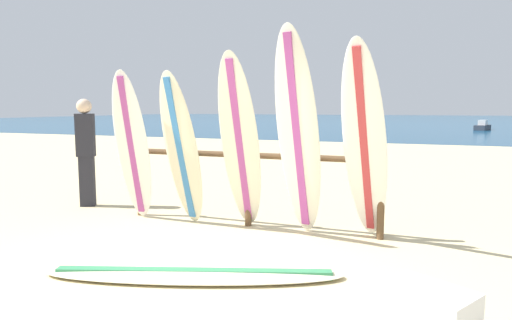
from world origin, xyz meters
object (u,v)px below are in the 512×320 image
object	(u,v)px
surfboard_leaning_far_left	(132,147)
cooler_box	(427,313)
surfboard_leaning_center_right	(365,145)
beachgoer_standing	(86,148)
surfboard_leaning_left	(181,150)
surfboard_rack	(248,172)
small_boat_offshore	(483,126)
surfboard_lying_on_sand	(193,273)
surfboard_leaning_center_left	(240,145)
surfboard_leaning_center	(298,134)

from	to	relation	value
surfboard_leaning_far_left	cooler_box	size ratio (longest dim) A/B	3.54
surfboard_leaning_center_right	beachgoer_standing	bearing A→B (deg)	173.33
surfboard_leaning_left	beachgoer_standing	xyz separation A→B (m)	(-2.09, 0.54, -0.08)
surfboard_rack	small_boat_offshore	bearing A→B (deg)	79.01
surfboard_leaning_left	surfboard_leaning_center_right	xyz separation A→B (m)	(2.42, 0.01, 0.13)
surfboard_rack	beachgoer_standing	bearing A→B (deg)	175.69
surfboard_leaning_left	surfboard_rack	bearing A→B (deg)	20.58
beachgoer_standing	surfboard_lying_on_sand	bearing A→B (deg)	-34.30
cooler_box	surfboard_leaning_center_right	bearing A→B (deg)	139.12
surfboard_lying_on_sand	small_boat_offshore	distance (m)	32.96
surfboard_leaning_center_left	cooler_box	bearing A→B (deg)	-41.17
surfboard_leaning_center_left	surfboard_leaning_center	distance (m)	0.75
surfboard_lying_on_sand	surfboard_leaning_center	bearing A→B (deg)	71.73
surfboard_leaning_left	cooler_box	bearing A→B (deg)	-32.80
surfboard_leaning_center_left	beachgoer_standing	bearing A→B (deg)	168.87
surfboard_leaning_center_left	surfboard_leaning_center_right	size ratio (longest dim) A/B	0.97
surfboard_leaning_center_right	small_boat_offshore	xyz separation A→B (m)	(4.35, 30.84, -0.92)
cooler_box	beachgoer_standing	bearing A→B (deg)	-176.56
surfboard_leaning_center	surfboard_rack	bearing A→B (deg)	161.68
cooler_box	surfboard_leaning_left	bearing A→B (deg)	176.72
surfboard_leaning_center	surfboard_leaning_center_right	xyz separation A→B (m)	(0.82, -0.05, -0.11)
surfboard_leaning_far_left	surfboard_lying_on_sand	bearing A→B (deg)	-41.02
surfboard_leaning_left	beachgoer_standing	world-z (taller)	surfboard_leaning_left
surfboard_leaning_center_left	surfboard_lying_on_sand	xyz separation A→B (m)	(0.17, -1.56, -1.11)
surfboard_leaning_far_left	beachgoer_standing	bearing A→B (deg)	157.28
surfboard_leaning_center_right	surfboard_lying_on_sand	size ratio (longest dim) A/B	0.81
surfboard_leaning_center_left	small_boat_offshore	size ratio (longest dim) A/B	0.92
surfboard_leaning_far_left	beachgoer_standing	distance (m)	1.42
small_boat_offshore	surfboard_rack	bearing A→B (deg)	-100.99
surfboard_leaning_far_left	cooler_box	world-z (taller)	surfboard_leaning_far_left
surfboard_leaning_left	cooler_box	xyz separation A→B (m)	(3.15, -2.03, -0.87)
surfboard_leaning_left	surfboard_lying_on_sand	xyz separation A→B (m)	(1.05, -1.61, -1.01)
surfboard_leaning_left	beachgoer_standing	bearing A→B (deg)	165.61
surfboard_leaning_far_left	surfboard_leaning_left	world-z (taller)	surfboard_leaning_far_left
surfboard_leaning_center_right	small_boat_offshore	world-z (taller)	surfboard_leaning_center_right
surfboard_leaning_center_left	surfboard_lying_on_sand	world-z (taller)	surfboard_leaning_center_left
surfboard_rack	surfboard_leaning_center_right	distance (m)	1.66
surfboard_leaning_center	surfboard_lying_on_sand	size ratio (longest dim) A/B	0.89
beachgoer_standing	surfboard_leaning_center	bearing A→B (deg)	-7.30
surfboard_lying_on_sand	surfboard_rack	bearing A→B (deg)	96.22
surfboard_leaning_center	beachgoer_standing	world-z (taller)	surfboard_leaning_center
small_boat_offshore	surfboard_leaning_center_right	bearing A→B (deg)	-98.03
surfboard_rack	surfboard_leaning_center_left	xyz separation A→B (m)	(0.04, -0.36, 0.39)
beachgoer_standing	surfboard_rack	bearing A→B (deg)	-4.31
cooler_box	surfboard_leaning_far_left	bearing A→B (deg)	-177.64
surfboard_leaning_center	cooler_box	bearing A→B (deg)	-53.61
surfboard_leaning_far_left	surfboard_leaning_center	xyz separation A→B (m)	(2.39, 0.07, 0.23)
surfboard_leaning_left	cooler_box	size ratio (longest dim) A/B	3.50
surfboard_rack	cooler_box	size ratio (longest dim) A/B	6.01
surfboard_lying_on_sand	surfboard_leaning_far_left	bearing A→B (deg)	138.98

